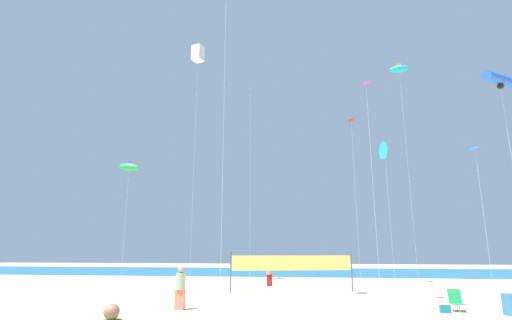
{
  "coord_description": "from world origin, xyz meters",
  "views": [
    {
      "loc": [
        2.42,
        -15.38,
        2.49
      ],
      "look_at": [
        -1.02,
        10.34,
        8.54
      ],
      "focal_mm": 27.23,
      "sensor_mm": 36.0,
      "label": 1
    }
  ],
  "objects": [
    {
      "name": "kite_red_diamond",
      "position": [
        6.21,
        16.2,
        12.78
      ],
      "size": [
        0.72,
        0.72,
        13.28
      ],
      "color": "silver",
      "rests_on": "ground"
    },
    {
      "name": "kite_magenta_diamond",
      "position": [
        5.68,
        4.43,
        10.81
      ],
      "size": [
        0.64,
        0.64,
        11.31
      ],
      "color": "silver",
      "rests_on": "ground"
    },
    {
      "name": "beachgoer_sage_shirt",
      "position": [
        -3.17,
        1.65,
        0.98
      ],
      "size": [
        0.42,
        0.42,
        1.84
      ],
      "rotation": [
        0.0,
        0.0,
        1.23
      ],
      "color": "#EA7260",
      "rests_on": "ground"
    },
    {
      "name": "kite_green_diamond",
      "position": [
        -2.44,
        17.19,
        15.5
      ],
      "size": [
        0.48,
        0.48,
        17.01
      ],
      "color": "silver",
      "rests_on": "ground"
    },
    {
      "name": "volleyball_net",
      "position": [
        1.34,
        9.48,
        1.63
      ],
      "size": [
        7.42,
        1.93,
        2.4
      ],
      "color": "#4C4C51",
      "rests_on": "ground"
    },
    {
      "name": "folding_beach_chair",
      "position": [
        8.48,
        2.79,
        0.47
      ],
      "size": [
        0.52,
        0.65,
        0.89
      ],
      "rotation": [
        0.0,
        0.0,
        -0.5
      ],
      "color": "#1E8C4C",
      "rests_on": "ground"
    },
    {
      "name": "kite_blue_tube",
      "position": [
        12.25,
        4.32,
        10.91
      ],
      "size": [
        2.07,
        1.67,
        11.2
      ],
      "color": "silver",
      "rests_on": "ground"
    },
    {
      "name": "beach_handbag",
      "position": [
        7.84,
        2.25,
        0.16
      ],
      "size": [
        0.4,
        0.2,
        0.32
      ],
      "primitive_type": "cube",
      "color": "#19727A",
      "rests_on": "ground"
    },
    {
      "name": "kite_cyan_delta",
      "position": [
        8.83,
        16.65,
        10.48
      ],
      "size": [
        0.68,
        1.55,
        11.26
      ],
      "color": "silver",
      "rests_on": "ground"
    },
    {
      "name": "ground_plane",
      "position": [
        0.0,
        0.0,
        0.0
      ],
      "size": [
        120.0,
        120.0,
        0.0
      ],
      "primitive_type": "plane",
      "color": "#D1BC89"
    },
    {
      "name": "kite_blue_diamond",
      "position": [
        11.48,
        6.35,
        7.86
      ],
      "size": [
        0.89,
        0.88,
        8.09
      ],
      "color": "silver",
      "rests_on": "ground"
    },
    {
      "name": "ocean_band",
      "position": [
        0.0,
        32.93,
        0.0
      ],
      "size": [
        120.0,
        20.0,
        0.01
      ],
      "primitive_type": "cube",
      "color": "#1E6B99",
      "rests_on": "ground"
    },
    {
      "name": "beachgoer_coral_shirt",
      "position": [
        -0.45,
        13.31,
        0.94
      ],
      "size": [
        0.4,
        0.4,
        1.76
      ],
      "rotation": [
        0.0,
        0.0,
        2.04
      ],
      "color": "maroon",
      "rests_on": "ground"
    },
    {
      "name": "kite_white_box",
      "position": [
        -7.03,
        15.62,
        19.82
      ],
      "size": [
        1.11,
        1.11,
        20.55
      ],
      "color": "silver",
      "rests_on": "ground"
    },
    {
      "name": "trash_barrel",
      "position": [
        10.22,
        1.98,
        0.41
      ],
      "size": [
        0.59,
        0.59,
        0.81
      ],
      "primitive_type": "cylinder",
      "color": "teal",
      "rests_on": "ground"
    },
    {
      "name": "kite_green_inflatable",
      "position": [
        -13.85,
        17.8,
        9.97
      ],
      "size": [
        2.22,
        1.0,
        10.54
      ],
      "color": "silver",
      "rests_on": "ground"
    },
    {
      "name": "kite_cyan_inflatable",
      "position": [
        10.94,
        18.15,
        18.36
      ],
      "size": [
        2.11,
        1.15,
        18.91
      ],
      "color": "silver",
      "rests_on": "ground"
    }
  ]
}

